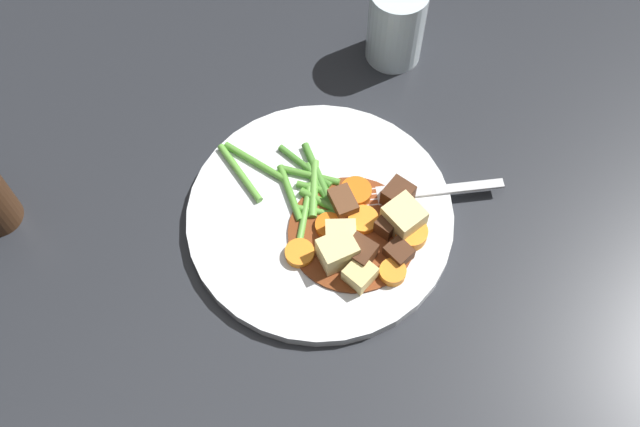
# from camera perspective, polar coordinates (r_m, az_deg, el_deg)

# --- Properties ---
(ground_plane) EXTENTS (3.00, 3.00, 0.00)m
(ground_plane) POSITION_cam_1_polar(r_m,az_deg,el_deg) (0.78, 0.00, -0.51)
(ground_plane) COLOR #26282D
(dinner_plate) EXTENTS (0.27, 0.27, 0.01)m
(dinner_plate) POSITION_cam_1_polar(r_m,az_deg,el_deg) (0.77, 0.00, -0.26)
(dinner_plate) COLOR white
(dinner_plate) RESTS_ON ground_plane
(stew_sauce) EXTENTS (0.13, 0.13, 0.00)m
(stew_sauce) POSITION_cam_1_polar(r_m,az_deg,el_deg) (0.75, 2.55, -1.40)
(stew_sauce) COLOR brown
(stew_sauce) RESTS_ON dinner_plate
(carrot_slice_0) EXTENTS (0.04, 0.04, 0.01)m
(carrot_slice_0) POSITION_cam_1_polar(r_m,az_deg,el_deg) (0.76, 3.30, -0.50)
(carrot_slice_0) COLOR orange
(carrot_slice_0) RESTS_ON dinner_plate
(carrot_slice_1) EXTENTS (0.04, 0.04, 0.01)m
(carrot_slice_1) POSITION_cam_1_polar(r_m,az_deg,el_deg) (0.74, -1.56, -3.03)
(carrot_slice_1) COLOR orange
(carrot_slice_1) RESTS_ON dinner_plate
(carrot_slice_2) EXTENTS (0.05, 0.05, 0.01)m
(carrot_slice_2) POSITION_cam_1_polar(r_m,az_deg,el_deg) (0.77, 2.74, 1.59)
(carrot_slice_2) COLOR orange
(carrot_slice_2) RESTS_ON dinner_plate
(carrot_slice_3) EXTENTS (0.03, 0.03, 0.01)m
(carrot_slice_3) POSITION_cam_1_polar(r_m,az_deg,el_deg) (0.73, 5.53, -4.47)
(carrot_slice_3) COLOR orange
(carrot_slice_3) RESTS_ON dinner_plate
(carrot_slice_4) EXTENTS (0.04, 0.04, 0.01)m
(carrot_slice_4) POSITION_cam_1_polar(r_m,az_deg,el_deg) (0.75, 6.92, -1.53)
(carrot_slice_4) COLOR orange
(carrot_slice_4) RESTS_ON dinner_plate
(carrot_slice_5) EXTENTS (0.03, 0.03, 0.01)m
(carrot_slice_5) POSITION_cam_1_polar(r_m,az_deg,el_deg) (0.75, 0.67, -0.96)
(carrot_slice_5) COLOR orange
(carrot_slice_5) RESTS_ON dinner_plate
(potato_chunk_0) EXTENTS (0.03, 0.03, 0.02)m
(potato_chunk_0) POSITION_cam_1_polar(r_m,az_deg,el_deg) (0.72, 3.05, -4.64)
(potato_chunk_0) COLOR #E5CC7A
(potato_chunk_0) RESTS_ON dinner_plate
(potato_chunk_1) EXTENTS (0.04, 0.04, 0.03)m
(potato_chunk_1) POSITION_cam_1_polar(r_m,az_deg,el_deg) (0.75, 6.36, -0.38)
(potato_chunk_1) COLOR #EAD68C
(potato_chunk_1) RESTS_ON dinner_plate
(potato_chunk_2) EXTENTS (0.04, 0.04, 0.03)m
(potato_chunk_2) POSITION_cam_1_polar(r_m,az_deg,el_deg) (0.73, 1.33, -2.95)
(potato_chunk_2) COLOR #EAD68C
(potato_chunk_2) RESTS_ON dinner_plate
(potato_chunk_3) EXTENTS (0.04, 0.04, 0.02)m
(potato_chunk_3) POSITION_cam_1_polar(r_m,az_deg,el_deg) (0.74, 1.58, -1.81)
(potato_chunk_3) COLOR #EAD68C
(potato_chunk_3) RESTS_ON dinner_plate
(meat_chunk_0) EXTENTS (0.02, 0.03, 0.02)m
(meat_chunk_0) POSITION_cam_1_polar(r_m,az_deg,el_deg) (0.75, 5.23, -0.80)
(meat_chunk_0) COLOR #4C2B19
(meat_chunk_0) RESTS_ON dinner_plate
(meat_chunk_1) EXTENTS (0.04, 0.04, 0.02)m
(meat_chunk_1) POSITION_cam_1_polar(r_m,az_deg,el_deg) (0.76, 1.76, 0.80)
(meat_chunk_1) COLOR brown
(meat_chunk_1) RESTS_ON dinner_plate
(meat_chunk_2) EXTENTS (0.03, 0.03, 0.02)m
(meat_chunk_2) POSITION_cam_1_polar(r_m,az_deg,el_deg) (0.74, 6.00, -2.99)
(meat_chunk_2) COLOR #4C2B19
(meat_chunk_2) RESTS_ON dinner_plate
(meat_chunk_3) EXTENTS (0.03, 0.03, 0.02)m
(meat_chunk_3) POSITION_cam_1_polar(r_m,az_deg,el_deg) (0.73, 3.05, -3.02)
(meat_chunk_3) COLOR #4C2B19
(meat_chunk_3) RESTS_ON dinner_plate
(meat_chunk_4) EXTENTS (0.03, 0.03, 0.03)m
(meat_chunk_4) POSITION_cam_1_polar(r_m,az_deg,el_deg) (0.76, 5.93, 1.35)
(meat_chunk_4) COLOR #4C2B19
(meat_chunk_4) RESTS_ON dinner_plate
(green_bean_0) EXTENTS (0.05, 0.03, 0.01)m
(green_bean_0) POSITION_cam_1_polar(r_m,az_deg,el_deg) (0.76, -0.20, 0.14)
(green_bean_0) COLOR #66AD42
(green_bean_0) RESTS_ON dinner_plate
(green_bean_1) EXTENTS (0.06, 0.03, 0.01)m
(green_bean_1) POSITION_cam_1_polar(r_m,az_deg,el_deg) (0.78, -0.73, 2.91)
(green_bean_1) COLOR #599E38
(green_bean_1) RESTS_ON dinner_plate
(green_bean_2) EXTENTS (0.07, 0.01, 0.01)m
(green_bean_2) POSITION_cam_1_polar(r_m,az_deg,el_deg) (0.79, -1.13, 3.61)
(green_bean_2) COLOR #4C8E33
(green_bean_2) RESTS_ON dinner_plate
(green_bean_3) EXTENTS (0.06, 0.05, 0.01)m
(green_bean_3) POSITION_cam_1_polar(r_m,az_deg,el_deg) (0.77, -2.27, 1.60)
(green_bean_3) COLOR #599E38
(green_bean_3) RESTS_ON dinner_plate
(green_bean_4) EXTENTS (0.08, 0.01, 0.01)m
(green_bean_4) POSITION_cam_1_polar(r_m,az_deg,el_deg) (0.79, -5.00, 3.95)
(green_bean_4) COLOR #599E38
(green_bean_4) RESTS_ON dinner_plate
(green_bean_5) EXTENTS (0.07, 0.04, 0.01)m
(green_bean_5) POSITION_cam_1_polar(r_m,az_deg,el_deg) (0.77, 0.21, 1.65)
(green_bean_5) COLOR #4C8E33
(green_bean_5) RESTS_ON dinner_plate
(green_bean_6) EXTENTS (0.07, 0.05, 0.01)m
(green_bean_6) POSITION_cam_1_polar(r_m,az_deg,el_deg) (0.78, -0.11, 2.89)
(green_bean_6) COLOR #4C8E33
(green_bean_6) RESTS_ON dinner_plate
(green_bean_7) EXTENTS (0.04, 0.06, 0.01)m
(green_bean_7) POSITION_cam_1_polar(r_m,az_deg,el_deg) (0.77, -0.47, 1.89)
(green_bean_7) COLOR #66AD42
(green_bean_7) RESTS_ON dinner_plate
(green_bean_8) EXTENTS (0.04, 0.07, 0.01)m
(green_bean_8) POSITION_cam_1_polar(r_m,az_deg,el_deg) (0.76, -1.18, -0.03)
(green_bean_8) COLOR #66AD42
(green_bean_8) RESTS_ON dinner_plate
(green_bean_9) EXTENTS (0.06, 0.01, 0.01)m
(green_bean_9) POSITION_cam_1_polar(r_m,az_deg,el_deg) (0.77, 0.20, 0.87)
(green_bean_9) COLOR #599E38
(green_bean_9) RESTS_ON dinner_plate
(green_bean_10) EXTENTS (0.08, 0.04, 0.01)m
(green_bean_10) POSITION_cam_1_polar(r_m,az_deg,el_deg) (0.79, -6.11, 3.09)
(green_bean_10) COLOR #66AD42
(green_bean_10) RESTS_ON dinner_plate
(green_bean_11) EXTENTS (0.06, 0.03, 0.01)m
(green_bean_11) POSITION_cam_1_polar(r_m,az_deg,el_deg) (0.77, 0.58, 1.68)
(green_bean_11) COLOR #599E38
(green_bean_11) RESTS_ON dinner_plate
(fork) EXTENTS (0.14, 0.13, 0.00)m
(fork) POSITION_cam_1_polar(r_m,az_deg,el_deg) (0.78, 7.19, 1.58)
(fork) COLOR silver
(fork) RESTS_ON dinner_plate
(water_glass) EXTENTS (0.06, 0.06, 0.10)m
(water_glass) POSITION_cam_1_polar(r_m,az_deg,el_deg) (0.87, 5.81, 14.12)
(water_glass) COLOR silver
(water_glass) RESTS_ON ground_plane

